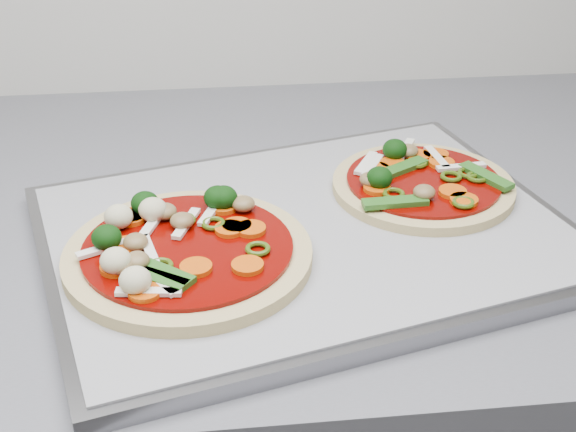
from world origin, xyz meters
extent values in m
cube|color=gray|center=(-0.43, 1.22, 0.91)|extent=(0.51, 0.43, 0.01)
cube|color=#949499|center=(-0.43, 1.22, 0.92)|extent=(0.49, 0.41, 0.00)
cylinder|color=tan|center=(-0.53, 1.17, 0.92)|extent=(0.22, 0.22, 0.01)
cylinder|color=#6A0001|center=(-0.53, 1.17, 0.93)|extent=(0.18, 0.18, 0.00)
cylinder|color=orange|center=(-0.58, 1.17, 0.93)|extent=(0.04, 0.04, 0.00)
ellipsoid|color=brown|center=(-0.58, 1.14, 0.94)|extent=(0.02, 0.02, 0.01)
cylinder|color=orange|center=(-0.49, 1.19, 0.93)|extent=(0.03, 0.03, 0.00)
cylinder|color=orange|center=(-0.48, 1.14, 0.93)|extent=(0.03, 0.03, 0.00)
torus|color=#37510E|center=(-0.53, 1.21, 0.93)|extent=(0.03, 0.03, 0.00)
ellipsoid|color=brown|center=(-0.48, 1.22, 0.94)|extent=(0.03, 0.03, 0.01)
cylinder|color=orange|center=(-0.58, 1.22, 0.93)|extent=(0.04, 0.04, 0.00)
cube|color=white|center=(-0.56, 1.11, 0.93)|extent=(0.05, 0.01, 0.00)
ellipsoid|color=brown|center=(-0.57, 1.14, 0.94)|extent=(0.03, 0.03, 0.01)
ellipsoid|color=brown|center=(-0.57, 1.17, 0.94)|extent=(0.03, 0.03, 0.01)
cube|color=#2A711F|center=(-0.55, 1.13, 0.93)|extent=(0.06, 0.04, 0.00)
cube|color=white|center=(-0.56, 1.16, 0.93)|extent=(0.02, 0.05, 0.00)
cube|color=white|center=(-0.53, 1.20, 0.93)|extent=(0.02, 0.05, 0.00)
ellipsoid|color=#0D370C|center=(-0.50, 1.23, 0.94)|extent=(0.03, 0.03, 0.02)
cylinder|color=orange|center=(-0.58, 1.22, 0.93)|extent=(0.03, 0.03, 0.00)
torus|color=#37510E|center=(-0.47, 1.16, 0.93)|extent=(0.02, 0.02, 0.00)
cylinder|color=orange|center=(-0.52, 1.14, 0.93)|extent=(0.03, 0.03, 0.00)
cylinder|color=orange|center=(-0.50, 1.23, 0.93)|extent=(0.03, 0.03, 0.00)
ellipsoid|color=beige|center=(-0.56, 1.22, 0.94)|extent=(0.03, 0.03, 0.02)
ellipsoid|color=#0D370C|center=(-0.59, 1.18, 0.94)|extent=(0.03, 0.03, 0.02)
cylinder|color=orange|center=(-0.49, 1.20, 0.93)|extent=(0.03, 0.03, 0.00)
cylinder|color=orange|center=(-0.48, 1.19, 0.93)|extent=(0.03, 0.03, 0.00)
ellipsoid|color=#0D370C|center=(-0.56, 1.23, 0.94)|extent=(0.03, 0.03, 0.02)
torus|color=#37510E|center=(-0.55, 1.14, 0.93)|extent=(0.02, 0.02, 0.00)
torus|color=#37510E|center=(-0.51, 1.20, 0.93)|extent=(0.03, 0.03, 0.00)
ellipsoid|color=beige|center=(-0.58, 1.21, 0.94)|extent=(0.03, 0.03, 0.02)
ellipsoid|color=brown|center=(-0.53, 1.20, 0.94)|extent=(0.03, 0.03, 0.01)
cube|color=white|center=(-0.51, 1.22, 0.93)|extent=(0.02, 0.05, 0.00)
cylinder|color=orange|center=(-0.58, 1.14, 0.93)|extent=(0.03, 0.03, 0.00)
ellipsoid|color=brown|center=(-0.55, 1.22, 0.94)|extent=(0.02, 0.02, 0.01)
ellipsoid|color=beige|center=(-0.57, 1.11, 0.94)|extent=(0.03, 0.03, 0.02)
cube|color=white|center=(-0.59, 1.17, 0.93)|extent=(0.05, 0.03, 0.00)
cube|color=white|center=(-0.56, 1.20, 0.93)|extent=(0.02, 0.05, 0.00)
cube|color=white|center=(-0.55, 1.12, 0.93)|extent=(0.03, 0.04, 0.00)
cube|color=#2A711F|center=(-0.55, 1.13, 0.93)|extent=(0.05, 0.05, 0.00)
cylinder|color=orange|center=(-0.56, 1.11, 0.93)|extent=(0.03, 0.03, 0.00)
ellipsoid|color=beige|center=(-0.58, 1.14, 0.94)|extent=(0.03, 0.03, 0.02)
ellipsoid|color=#0D370C|center=(-0.50, 1.23, 0.94)|extent=(0.03, 0.03, 0.02)
cylinder|color=tan|center=(-0.31, 1.27, 0.92)|extent=(0.21, 0.21, 0.01)
cylinder|color=#6A0001|center=(-0.31, 1.27, 0.93)|extent=(0.18, 0.18, 0.00)
cylinder|color=orange|center=(-0.36, 1.25, 0.93)|extent=(0.03, 0.03, 0.00)
cube|color=white|center=(-0.36, 1.30, 0.93)|extent=(0.03, 0.05, 0.00)
cube|color=#2A711F|center=(-0.33, 1.29, 0.93)|extent=(0.06, 0.04, 0.00)
cylinder|color=orange|center=(-0.29, 1.22, 0.93)|extent=(0.03, 0.03, 0.00)
cube|color=white|center=(-0.35, 1.30, 0.93)|extent=(0.03, 0.05, 0.00)
cube|color=white|center=(-0.31, 1.33, 0.93)|extent=(0.03, 0.05, 0.00)
torus|color=#37510E|center=(-0.26, 1.26, 0.93)|extent=(0.03, 0.03, 0.00)
torus|color=#37510E|center=(-0.29, 1.27, 0.93)|extent=(0.02, 0.02, 0.00)
cube|color=#2A711F|center=(-0.35, 1.22, 0.93)|extent=(0.06, 0.02, 0.00)
ellipsoid|color=brown|center=(-0.36, 1.26, 0.94)|extent=(0.02, 0.02, 0.01)
torus|color=#37510E|center=(-0.35, 1.24, 0.93)|extent=(0.03, 0.03, 0.00)
cube|color=#2A711F|center=(-0.25, 1.26, 0.93)|extent=(0.04, 0.06, 0.00)
cylinder|color=orange|center=(-0.33, 1.30, 0.93)|extent=(0.03, 0.03, 0.00)
cylinder|color=orange|center=(-0.29, 1.31, 0.93)|extent=(0.03, 0.03, 0.00)
cube|color=white|center=(-0.29, 1.31, 0.93)|extent=(0.01, 0.05, 0.00)
ellipsoid|color=brown|center=(-0.33, 1.32, 0.94)|extent=(0.03, 0.03, 0.01)
ellipsoid|color=#0D370C|center=(-0.33, 1.31, 0.94)|extent=(0.03, 0.03, 0.02)
ellipsoid|color=#0D370C|center=(-0.36, 1.26, 0.94)|extent=(0.03, 0.03, 0.02)
ellipsoid|color=brown|center=(-0.32, 1.23, 0.94)|extent=(0.03, 0.03, 0.01)
torus|color=#37510E|center=(-0.27, 1.27, 0.93)|extent=(0.03, 0.03, 0.00)
cylinder|color=orange|center=(-0.29, 1.30, 0.93)|extent=(0.03, 0.03, 0.00)
cylinder|color=orange|center=(-0.31, 1.31, 0.93)|extent=(0.03, 0.03, 0.00)
cylinder|color=orange|center=(-0.35, 1.29, 0.93)|extent=(0.03, 0.03, 0.00)
ellipsoid|color=brown|center=(-0.31, 1.32, 0.94)|extent=(0.02, 0.02, 0.01)
cylinder|color=orange|center=(-0.29, 1.24, 0.93)|extent=(0.03, 0.03, 0.00)
cube|color=white|center=(-0.27, 1.28, 0.93)|extent=(0.05, 0.01, 0.00)
torus|color=#37510E|center=(-0.31, 1.30, 0.93)|extent=(0.03, 0.03, 0.00)
torus|color=#37510E|center=(-0.29, 1.22, 0.93)|extent=(0.02, 0.02, 0.00)
camera|label=1|loc=(-0.51, 0.63, 1.27)|focal=50.00mm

